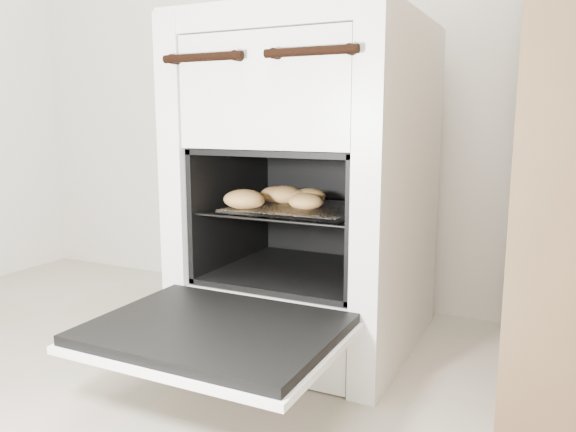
{
  "coord_description": "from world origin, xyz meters",
  "views": [
    {
      "loc": [
        0.41,
        -0.15,
        0.6
      ],
      "look_at": [
        -0.18,
        1.06,
        0.36
      ],
      "focal_mm": 35.0,
      "sensor_mm": 36.0,
      "label": 1
    }
  ],
  "objects": [
    {
      "name": "foil_sheet",
      "position": [
        -0.18,
        1.12,
        0.38
      ],
      "size": [
        0.31,
        0.27,
        0.01
      ],
      "primitive_type": "cube",
      "color": "white",
      "rests_on": "oven_rack"
    },
    {
      "name": "stove",
      "position": [
        -0.18,
        1.2,
        0.41
      ],
      "size": [
        0.55,
        0.61,
        0.84
      ],
      "color": "silver",
      "rests_on": "ground"
    },
    {
      "name": "oven_rack",
      "position": [
        -0.18,
        1.14,
        0.37
      ],
      "size": [
        0.4,
        0.38,
        0.01
      ],
      "color": "black",
      "rests_on": "stove"
    },
    {
      "name": "oven_door",
      "position": [
        -0.18,
        0.73,
        0.18
      ],
      "size": [
        0.49,
        0.38,
        0.03
      ],
      "color": "black",
      "rests_on": "stove"
    },
    {
      "name": "baked_rolls",
      "position": [
        -0.23,
        1.11,
        0.4
      ],
      "size": [
        0.26,
        0.27,
        0.05
      ],
      "color": "#B68C49",
      "rests_on": "foil_sheet"
    }
  ]
}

